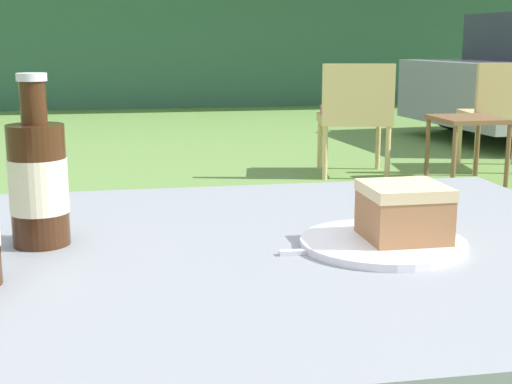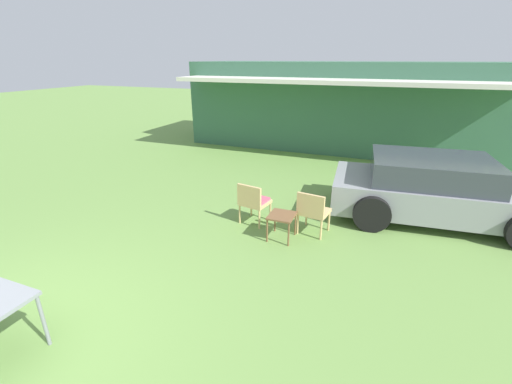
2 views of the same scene
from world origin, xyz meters
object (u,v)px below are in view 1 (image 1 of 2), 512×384
object	(u,v)px
wicker_chair_cushioned	(355,111)
cola_bottle_near	(38,181)
garden_side_table	(468,126)
patio_table	(270,289)
cake_on_plate	(395,224)
wicker_chair_plain	(503,108)

from	to	relation	value
wicker_chair_cushioned	cola_bottle_near	size ratio (longest dim) A/B	3.57
garden_side_table	cola_bottle_near	bearing A→B (deg)	-124.21
patio_table	cake_on_plate	bearing A→B (deg)	-11.99
wicker_chair_plain	garden_side_table	bearing A→B (deg)	47.22
cola_bottle_near	patio_table	bearing A→B (deg)	-11.20
garden_side_table	wicker_chair_plain	bearing A→B (deg)	38.53
wicker_chair_cushioned	cola_bottle_near	xyz separation A→B (m)	(-1.70, -3.87, 0.31)
wicker_chair_plain	garden_side_table	xyz separation A→B (m)	(-0.45, -0.36, -0.08)
garden_side_table	patio_table	bearing A→B (deg)	-120.37
patio_table	cola_bottle_near	size ratio (longest dim) A/B	4.46
wicker_chair_cushioned	patio_table	world-z (taller)	wicker_chair_cushioned
patio_table	cola_bottle_near	bearing A→B (deg)	168.80
wicker_chair_cushioned	patio_table	size ratio (longest dim) A/B	0.80
wicker_chair_plain	wicker_chair_cushioned	bearing A→B (deg)	7.70
cake_on_plate	wicker_chair_cushioned	bearing A→B (deg)	72.48
wicker_chair_plain	cake_on_plate	xyz separation A→B (m)	(-2.37, -3.94, 0.26)
wicker_chair_cushioned	wicker_chair_plain	world-z (taller)	same
wicker_chair_plain	cake_on_plate	world-z (taller)	wicker_chair_plain
patio_table	garden_side_table	bearing A→B (deg)	59.63
cola_bottle_near	wicker_chair_cushioned	bearing A→B (deg)	66.24
wicker_chair_cushioned	garden_side_table	size ratio (longest dim) A/B	1.71
wicker_chair_plain	garden_side_table	world-z (taller)	wicker_chair_plain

